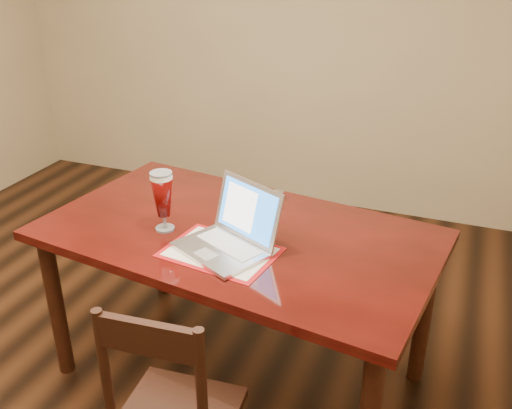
% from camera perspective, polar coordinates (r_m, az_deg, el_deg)
% --- Properties ---
extents(ground, '(5.00, 5.00, 0.00)m').
position_cam_1_polar(ground, '(2.94, -14.66, -18.33)').
color(ground, black).
rests_on(ground, ground).
extents(room_shell, '(4.51, 5.01, 2.71)m').
position_cam_1_polar(room_shell, '(2.16, -20.03, 17.88)').
color(room_shell, tan).
rests_on(room_shell, ground).
extents(dining_table, '(1.84, 1.20, 1.08)m').
position_cam_1_polar(dining_table, '(2.56, -2.05, -4.46)').
color(dining_table, '#4D0D0A').
rests_on(dining_table, ground).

